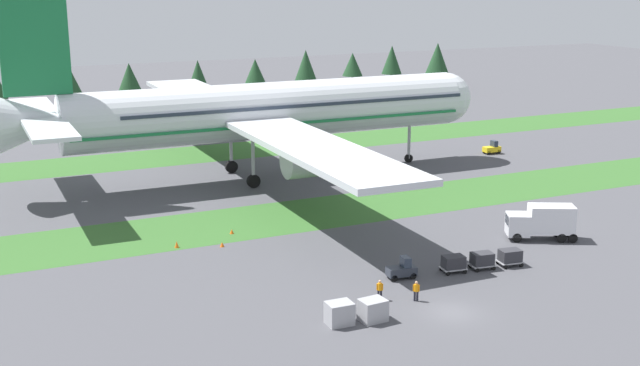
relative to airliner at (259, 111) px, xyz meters
name	(u,v)px	position (x,y,z in m)	size (l,w,h in m)	color
ground_plane	(452,312)	(-2.23, -48.28, -9.03)	(400.00, 400.00, 0.00)	#47474C
grass_strip_near	(300,215)	(-2.23, -18.04, -9.03)	(320.00, 12.02, 0.01)	#336028
grass_strip_far	(204,154)	(-2.23, 17.99, -9.03)	(320.00, 12.02, 0.01)	#336028
airliner	(259,111)	(0.00, 0.00, 0.00)	(64.69, 79.67, 25.18)	silver
baggage_tug	(402,269)	(-1.97, -40.00, -8.22)	(2.75, 1.64, 1.97)	#2D333D
cargo_dolly_lead	(453,263)	(3.01, -40.67, -8.11)	(2.38, 1.78, 1.55)	#A3A3A8
cargo_dolly_second	(482,259)	(5.88, -41.07, -8.11)	(2.38, 1.78, 1.55)	#A3A3A8
cargo_dolly_third	(510,256)	(8.76, -41.46, -8.11)	(2.38, 1.78, 1.55)	#A3A3A8
catering_truck	(542,221)	(16.55, -36.52, -7.08)	(7.24, 5.21, 3.58)	silver
pushback_tractor	(492,148)	(37.31, -0.52, -8.22)	(2.62, 1.34, 1.97)	yellow
ground_crew_marshaller	(380,289)	(-6.22, -43.52, -8.09)	(0.50, 0.36, 1.74)	black
ground_crew_loader	(416,290)	(-3.63, -45.03, -8.09)	(0.49, 0.36, 1.74)	black
uld_container_0	(339,313)	(-11.44, -46.47, -8.14)	(2.00, 1.60, 1.78)	#A3A3A8
uld_container_1	(373,310)	(-8.79, -46.98, -8.17)	(2.00, 1.60, 1.74)	#A3A3A8
taxiway_marker_0	(177,244)	(-17.86, -23.24, -8.70)	(0.44, 0.44, 0.66)	orange
taxiway_marker_1	(232,231)	(-11.43, -21.28, -8.79)	(0.44, 0.44, 0.48)	orange
taxiway_marker_2	(222,244)	(-13.71, -24.91, -8.78)	(0.44, 0.44, 0.50)	orange
distant_tree_line	(122,77)	(-4.10, 65.84, -2.60)	(151.78, 10.83, 10.69)	#4C3823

